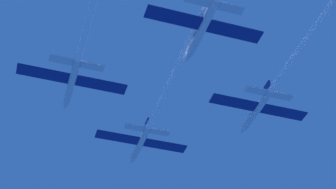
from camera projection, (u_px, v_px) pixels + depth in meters
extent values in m
cylinder|color=silver|center=(141.00, 143.00, 91.46)|extent=(1.04, 9.47, 1.04)
cone|color=silver|center=(132.00, 161.00, 95.70)|extent=(1.02, 2.08, 1.02)
ellipsoid|color=black|center=(138.00, 148.00, 93.27)|extent=(0.73, 1.89, 0.52)
cube|color=navy|center=(117.00, 137.00, 90.17)|extent=(7.20, 2.08, 0.23)
cube|color=navy|center=(165.00, 146.00, 92.06)|extent=(7.20, 2.08, 0.23)
cube|color=navy|center=(147.00, 124.00, 89.50)|extent=(0.27, 1.70, 1.51)
cube|color=silver|center=(134.00, 127.00, 88.05)|extent=(3.24, 1.25, 0.23)
cube|color=silver|center=(160.00, 132.00, 89.03)|extent=(3.24, 1.25, 0.23)
cylinder|color=white|center=(175.00, 71.00, 77.66)|extent=(0.94, 28.12, 0.94)
cylinder|color=silver|center=(72.00, 81.00, 77.15)|extent=(1.04, 9.47, 1.04)
cone|color=silver|center=(65.00, 106.00, 81.39)|extent=(1.02, 2.08, 1.02)
ellipsoid|color=black|center=(70.00, 88.00, 78.96)|extent=(0.73, 1.89, 0.52)
cube|color=navy|center=(43.00, 74.00, 75.85)|extent=(7.20, 2.08, 0.23)
cube|color=navy|center=(101.00, 85.00, 77.75)|extent=(7.20, 2.08, 0.23)
cube|color=navy|center=(78.00, 57.00, 75.18)|extent=(0.27, 1.70, 1.51)
cube|color=silver|center=(61.00, 60.00, 73.74)|extent=(3.24, 1.25, 0.23)
cube|color=silver|center=(92.00, 66.00, 74.72)|extent=(3.24, 1.25, 0.23)
cylinder|color=silver|center=(258.00, 109.00, 83.32)|extent=(1.04, 9.47, 1.04)
cone|color=silver|center=(242.00, 131.00, 87.56)|extent=(1.02, 2.08, 1.02)
ellipsoid|color=black|center=(252.00, 115.00, 85.13)|extent=(0.73, 1.89, 0.52)
cube|color=navy|center=(234.00, 102.00, 82.02)|extent=(7.20, 2.08, 0.23)
cube|color=navy|center=(283.00, 112.00, 83.91)|extent=(7.20, 2.08, 0.23)
cube|color=navy|center=(267.00, 88.00, 81.35)|extent=(0.27, 1.70, 1.51)
cube|color=silver|center=(256.00, 91.00, 79.90)|extent=(3.24, 1.25, 0.23)
cube|color=silver|center=(282.00, 96.00, 80.89)|extent=(3.24, 1.25, 0.23)
cylinder|color=white|center=(328.00, 10.00, 67.94)|extent=(0.94, 32.41, 0.94)
cylinder|color=silver|center=(203.00, 27.00, 69.50)|extent=(1.04, 9.47, 1.04)
cone|color=silver|center=(188.00, 57.00, 73.74)|extent=(1.02, 2.08, 1.02)
ellipsoid|color=black|center=(198.00, 36.00, 71.32)|extent=(0.73, 1.89, 0.52)
cube|color=navy|center=(174.00, 17.00, 68.21)|extent=(7.20, 2.08, 0.23)
cube|color=navy|center=(235.00, 32.00, 70.10)|extent=(7.20, 2.08, 0.23)
cube|color=silver|center=(198.00, 0.00, 66.09)|extent=(3.24, 1.25, 0.23)
cube|color=silver|center=(231.00, 8.00, 67.08)|extent=(3.24, 1.25, 0.23)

